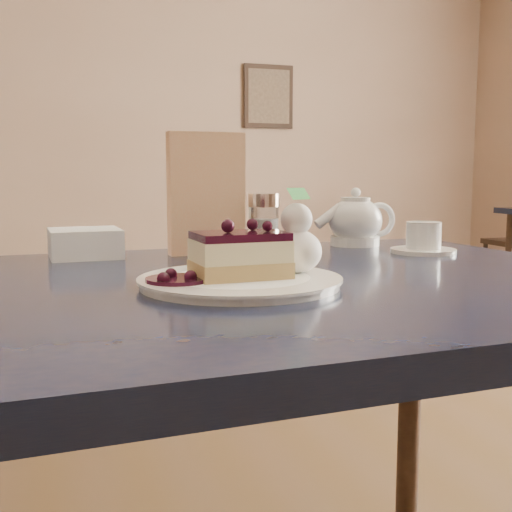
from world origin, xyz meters
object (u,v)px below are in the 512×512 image
object	(u,v)px
dessert_plate	(240,282)
cheesecake_slice	(240,255)
main_table	(228,336)
tea_set	(368,225)

from	to	relation	value
dessert_plate	cheesecake_slice	world-z (taller)	cheesecake_slice
main_table	dessert_plate	xyz separation A→B (m)	(0.00, -0.05, 0.09)
cheesecake_slice	main_table	bearing A→B (deg)	90.00
cheesecake_slice	tea_set	world-z (taller)	tea_set
cheesecake_slice	tea_set	bearing A→B (deg)	40.83
main_table	tea_set	size ratio (longest dim) A/B	4.64
dessert_plate	main_table	bearing A→B (deg)	92.67
cheesecake_slice	tea_set	size ratio (longest dim) A/B	0.46
main_table	tea_set	world-z (taller)	tea_set
dessert_plate	cheesecake_slice	distance (m)	0.04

